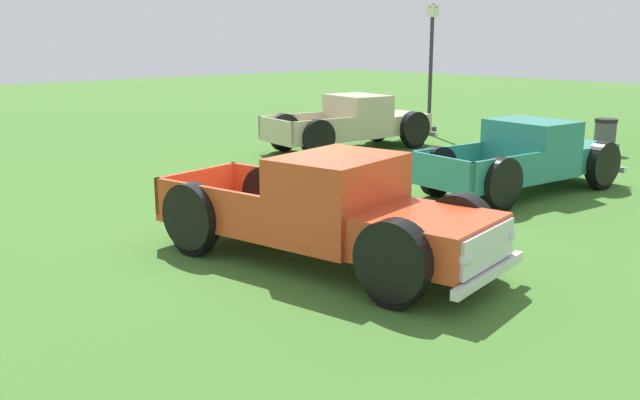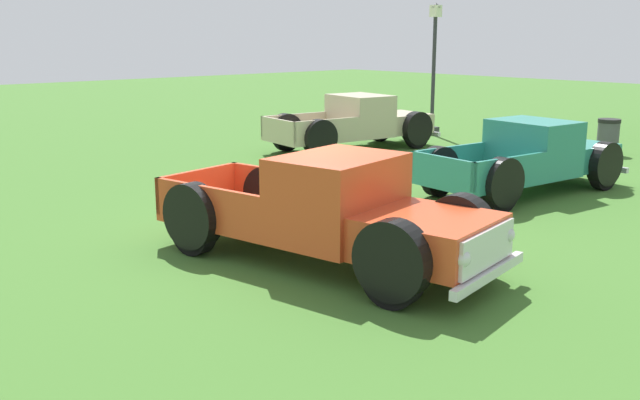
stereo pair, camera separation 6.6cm
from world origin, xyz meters
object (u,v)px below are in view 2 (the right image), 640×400
pickup_truck_behind_right (534,158)px  lamp_post_near (434,67)px  trash_can (608,136)px  pickup_truck_behind_left (362,123)px  pickup_truck_foreground (341,215)px

pickup_truck_behind_right → lamp_post_near: size_ratio=1.20×
pickup_truck_behind_right → trash_can: pickup_truck_behind_right is taller
pickup_truck_behind_left → trash_can: size_ratio=5.41×
lamp_post_near → trash_can: 5.90m
pickup_truck_behind_right → trash_can: size_ratio=5.18×
lamp_post_near → trash_can: size_ratio=4.33×
pickup_truck_foreground → pickup_truck_behind_left: (-7.25, 7.62, -0.02)m
pickup_truck_behind_left → pickup_truck_foreground: bearing=-46.4°
lamp_post_near → trash_can: bearing=5.5°
pickup_truck_foreground → trash_can: size_ratio=5.61×
lamp_post_near → pickup_truck_behind_left: bearing=-81.5°
pickup_truck_behind_left → trash_can: (5.07, 4.28, -0.24)m
pickup_truck_behind_right → lamp_post_near: bearing=143.6°
pickup_truck_foreground → pickup_truck_behind_left: size_ratio=1.04×
pickup_truck_behind_left → pickup_truck_behind_right: bearing=-11.8°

